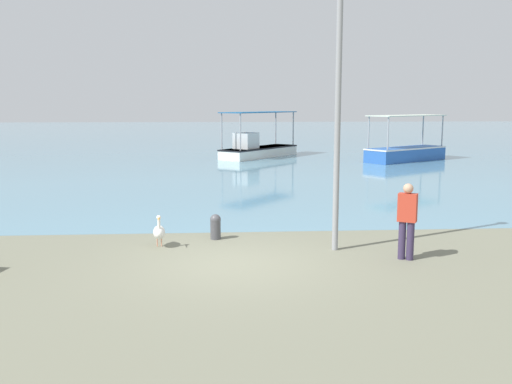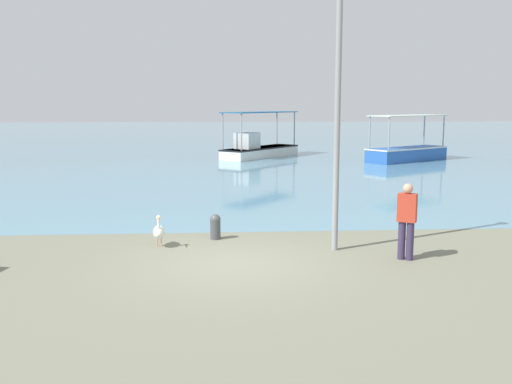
{
  "view_description": "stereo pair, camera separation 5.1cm",
  "coord_description": "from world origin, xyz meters",
  "px_view_note": "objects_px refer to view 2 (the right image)",
  "views": [
    {
      "loc": [
        -0.27,
        -11.84,
        3.41
      ],
      "look_at": [
        0.75,
        3.46,
        1.01
      ],
      "focal_mm": 40.0,
      "sensor_mm": 36.0,
      "label": 1
    },
    {
      "loc": [
        -0.22,
        -11.84,
        3.41
      ],
      "look_at": [
        0.75,
        3.46,
        1.01
      ],
      "focal_mm": 40.0,
      "sensor_mm": 36.0,
      "label": 2
    }
  ],
  "objects_px": {
    "fishing_boat_far_left": "(258,148)",
    "fishing_boat_near_right": "(407,151)",
    "lamp_post": "(338,92)",
    "mooring_bollard": "(215,226)",
    "pelican": "(159,231)",
    "fisherman_standing": "(407,219)"
  },
  "relations": [
    {
      "from": "fishing_boat_far_left",
      "to": "fisherman_standing",
      "type": "distance_m",
      "value": 24.15
    },
    {
      "from": "lamp_post",
      "to": "pelican",
      "type": "bearing_deg",
      "value": 172.31
    },
    {
      "from": "lamp_post",
      "to": "fisherman_standing",
      "type": "distance_m",
      "value": 3.22
    },
    {
      "from": "fishing_boat_far_left",
      "to": "fishing_boat_near_right",
      "type": "bearing_deg",
      "value": -18.12
    },
    {
      "from": "lamp_post",
      "to": "fisherman_standing",
      "type": "relative_size",
      "value": 3.9
    },
    {
      "from": "fishing_boat_far_left",
      "to": "lamp_post",
      "type": "distance_m",
      "value": 23.36
    },
    {
      "from": "pelican",
      "to": "mooring_bollard",
      "type": "distance_m",
      "value": 1.51
    },
    {
      "from": "fishing_boat_near_right",
      "to": "fisherman_standing",
      "type": "xyz_separation_m",
      "value": [
        -7.06,
        -21.26,
        0.34
      ]
    },
    {
      "from": "fishing_boat_near_right",
      "to": "mooring_bollard",
      "type": "xyz_separation_m",
      "value": [
        -11.24,
        -19.07,
        -0.23
      ]
    },
    {
      "from": "fisherman_standing",
      "to": "fishing_boat_far_left",
      "type": "bearing_deg",
      "value": 93.8
    },
    {
      "from": "fishing_boat_far_left",
      "to": "lamp_post",
      "type": "relative_size",
      "value": 0.92
    },
    {
      "from": "fishing_boat_far_left",
      "to": "lamp_post",
      "type": "bearing_deg",
      "value": -89.46
    },
    {
      "from": "mooring_bollard",
      "to": "lamp_post",
      "type": "bearing_deg",
      "value": -24.17
    },
    {
      "from": "mooring_bollard",
      "to": "fisherman_standing",
      "type": "xyz_separation_m",
      "value": [
        4.18,
        -2.19,
        0.57
      ]
    },
    {
      "from": "fishing_boat_far_left",
      "to": "mooring_bollard",
      "type": "height_order",
      "value": "fishing_boat_far_left"
    },
    {
      "from": "mooring_bollard",
      "to": "fisherman_standing",
      "type": "height_order",
      "value": "fisherman_standing"
    },
    {
      "from": "pelican",
      "to": "mooring_bollard",
      "type": "bearing_deg",
      "value": 27.44
    },
    {
      "from": "fishing_boat_near_right",
      "to": "mooring_bollard",
      "type": "distance_m",
      "value": 22.14
    },
    {
      "from": "mooring_bollard",
      "to": "fishing_boat_far_left",
      "type": "bearing_deg",
      "value": 83.28
    },
    {
      "from": "fishing_boat_near_right",
      "to": "fishing_boat_far_left",
      "type": "relative_size",
      "value": 0.93
    },
    {
      "from": "lamp_post",
      "to": "fishing_boat_near_right",
      "type": "bearing_deg",
      "value": 67.44
    },
    {
      "from": "fishing_boat_far_left",
      "to": "mooring_bollard",
      "type": "bearing_deg",
      "value": -96.72
    }
  ]
}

